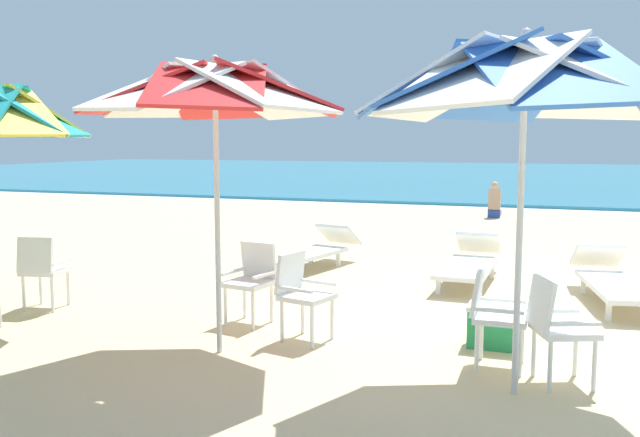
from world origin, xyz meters
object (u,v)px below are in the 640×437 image
at_px(plastic_chair_1, 556,324).
at_px(plastic_chair_3, 301,290).
at_px(plastic_chair_0, 493,311).
at_px(plastic_chair_4, 42,267).
at_px(plastic_chair_2, 252,277).
at_px(beach_umbrella_0, 525,81).
at_px(sun_lounger_2, 309,251).
at_px(beach_umbrella_1, 215,93).
at_px(beachgoer_seated, 495,206).
at_px(sun_lounger_0, 614,280).
at_px(cooler_box, 495,326).
at_px(sun_lounger_1, 469,263).

height_order(plastic_chair_1, plastic_chair_3, same).
relative_size(plastic_chair_0, plastic_chair_4, 1.00).
bearing_deg(plastic_chair_2, plastic_chair_4, -172.99).
xyz_separation_m(beach_umbrella_0, plastic_chair_4, (-5.31, 0.88, -1.89)).
bearing_deg(sun_lounger_2, beach_umbrella_0, -52.16).
bearing_deg(beach_umbrella_1, beachgoer_seated, 83.32).
bearing_deg(beach_umbrella_0, sun_lounger_0, 74.53).
bearing_deg(cooler_box, sun_lounger_2, 134.81).
distance_m(plastic_chair_0, sun_lounger_1, 3.49).
xyz_separation_m(beach_umbrella_0, plastic_chair_0, (-0.23, 0.58, -1.89)).
height_order(beach_umbrella_1, plastic_chair_2, beach_umbrella_1).
distance_m(beach_umbrella_0, plastic_chair_2, 3.57).
bearing_deg(plastic_chair_1, sun_lounger_0, 78.04).
relative_size(beach_umbrella_0, plastic_chair_0, 3.20).
bearing_deg(sun_lounger_2, plastic_chair_4, -121.73).
bearing_deg(plastic_chair_4, sun_lounger_2, 58.27).
bearing_deg(sun_lounger_1, plastic_chair_2, -124.64).
xyz_separation_m(sun_lounger_2, beachgoer_seated, (2.04, 8.12, 0.01)).
bearing_deg(sun_lounger_2, plastic_chair_0, -50.02).
bearing_deg(beachgoer_seated, beach_umbrella_0, -84.36).
relative_size(sun_lounger_2, beachgoer_seated, 2.41).
distance_m(plastic_chair_3, sun_lounger_1, 3.47).
distance_m(sun_lounger_0, sun_lounger_2, 4.27).
xyz_separation_m(plastic_chair_1, sun_lounger_1, (-1.13, 3.68, -0.22)).
relative_size(plastic_chair_4, sun_lounger_0, 0.39).
distance_m(plastic_chair_0, plastic_chair_4, 5.09).
bearing_deg(beach_umbrella_0, plastic_chair_3, 159.58).
relative_size(beach_umbrella_1, beachgoer_seated, 2.92).
distance_m(cooler_box, beachgoer_seated, 11.19).
bearing_deg(sun_lounger_0, plastic_chair_1, -101.96).
distance_m(sun_lounger_0, cooler_box, 2.54).
bearing_deg(plastic_chair_1, cooler_box, 122.73).
height_order(plastic_chair_1, sun_lounger_0, plastic_chair_1).
xyz_separation_m(beach_umbrella_1, sun_lounger_0, (3.59, 3.26, -2.09)).
bearing_deg(cooler_box, sun_lounger_1, 101.67).
xyz_separation_m(plastic_chair_1, sun_lounger_2, (-3.55, 3.87, -0.22)).
bearing_deg(plastic_chair_4, beachgoer_seated, 70.32).
bearing_deg(plastic_chair_0, plastic_chair_2, 166.64).
bearing_deg(plastic_chair_0, cooler_box, 92.75).
relative_size(plastic_chair_2, beachgoer_seated, 0.94).
bearing_deg(plastic_chair_2, plastic_chair_1, -15.63).
xyz_separation_m(plastic_chair_0, plastic_chair_1, (0.52, -0.25, 0.00)).
bearing_deg(sun_lounger_0, plastic_chair_0, -112.42).
xyz_separation_m(beach_umbrella_0, beachgoer_seated, (-1.22, 12.32, -2.09)).
xyz_separation_m(plastic_chair_4, sun_lounger_0, (6.25, 2.54, -0.22)).
distance_m(plastic_chair_1, sun_lounger_0, 3.16).
height_order(beach_umbrella_0, cooler_box, beach_umbrella_0).
height_order(plastic_chair_3, beachgoer_seated, beachgoer_seated).
xyz_separation_m(sun_lounger_2, cooler_box, (3.00, -3.02, -0.08)).
xyz_separation_m(sun_lounger_0, beachgoer_seated, (-2.16, 8.90, 0.01)).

